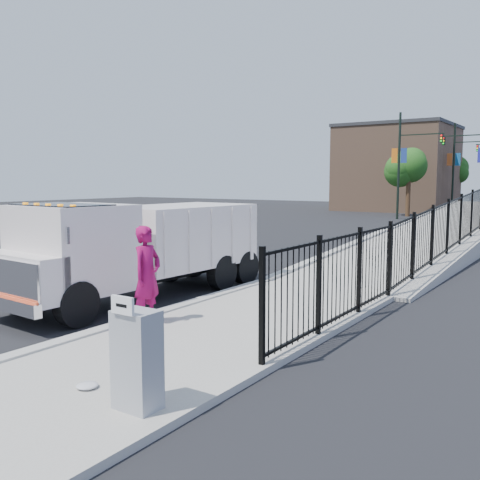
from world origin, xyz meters
The scene contains 15 objects.
ground centered at (0.00, 0.00, 0.00)m, with size 120.00×120.00×0.00m, color black.
sidewalk centered at (1.93, -2.00, 0.06)m, with size 3.55×12.00×0.12m, color #9E998E.
curb centered at (0.00, -2.00, 0.08)m, with size 0.30×12.00×0.16m, color #ADAAA3.
ramp centered at (2.12, 16.00, 0.00)m, with size 3.95×24.00×1.70m, color #9E998E.
iron_fence centered at (3.55, 12.00, 0.90)m, with size 0.10×28.00×1.80m, color black.
truck centered at (-1.74, 0.62, 1.39)m, with size 2.73×7.34×2.47m.
worker centered at (0.40, -1.22, 1.10)m, with size 0.71×0.47×1.95m, color #8E0A47.
utility_cabinet centered at (3.10, -4.23, 0.75)m, with size 0.55×0.40×1.25m, color gray.
arrow_sign centered at (3.10, -4.45, 1.48)m, with size 0.35×0.04×0.22m, color white.
debris centered at (2.06, -4.16, 0.16)m, with size 0.30×0.30×0.08m, color silver.
light_pole_0 centered at (-4.68, 31.64, 4.36)m, with size 3.77×0.22×8.00m.
light_pole_2 centered at (-2.99, 41.93, 4.36)m, with size 3.78×0.22×8.00m.
tree_0 centered at (-5.21, 35.03, 3.96)m, with size 2.86×2.86×5.43m.
tree_2 centered at (-4.71, 49.72, 3.93)m, with size 2.43×2.43×5.22m.
building centered at (-9.00, 44.00, 4.00)m, with size 10.00×10.00×8.00m, color #8C664C.
Camera 1 is at (7.74, -8.85, 2.97)m, focal length 40.00 mm.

